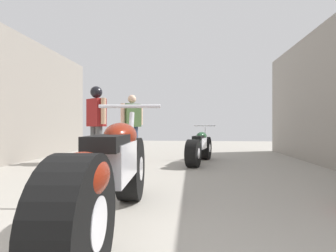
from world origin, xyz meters
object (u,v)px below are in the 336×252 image
at_px(motorcycle_maroon_cruiser, 113,174).
at_px(mechanic_in_blue, 132,122).
at_px(motorcycle_black_naked, 199,147).
at_px(mechanic_with_helmet, 96,117).

xyz_separation_m(motorcycle_maroon_cruiser, mechanic_in_blue, (-0.96, 4.62, 0.49)).
distance_m(motorcycle_black_naked, mechanic_in_blue, 2.09).
relative_size(motorcycle_black_naked, mechanic_in_blue, 1.10).
xyz_separation_m(motorcycle_black_naked, mechanic_with_helmet, (-2.29, -0.13, 0.68)).
relative_size(motorcycle_maroon_cruiser, mechanic_in_blue, 1.38).
height_order(mechanic_in_blue, mechanic_with_helmet, mechanic_with_helmet).
height_order(motorcycle_maroon_cruiser, mechanic_in_blue, mechanic_in_blue).
bearing_deg(motorcycle_black_naked, mechanic_in_blue, 150.63).
distance_m(mechanic_in_blue, mechanic_with_helmet, 1.24).
bearing_deg(mechanic_in_blue, motorcycle_maroon_cruiser, -78.22).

